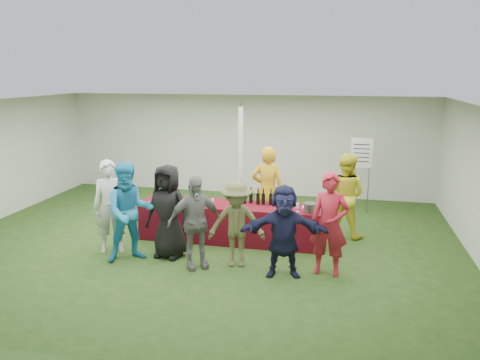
% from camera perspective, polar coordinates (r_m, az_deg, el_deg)
% --- Properties ---
extents(ground, '(60.00, 60.00, 0.00)m').
position_cam_1_polar(ground, '(9.37, -4.52, -7.61)').
color(ground, '#284719').
rests_on(ground, ground).
extents(tent, '(10.00, 10.00, 10.00)m').
position_cam_1_polar(tent, '(9.99, 0.09, 1.81)').
color(tent, white).
rests_on(tent, ground).
extents(serving_table, '(3.60, 0.80, 0.75)m').
position_cam_1_polar(serving_table, '(9.35, -1.20, -5.17)').
color(serving_table, '#61080D').
rests_on(serving_table, ground).
extents(wine_bottles, '(0.74, 0.14, 0.32)m').
position_cam_1_polar(wine_bottles, '(9.23, 2.57, -2.22)').
color(wine_bottles, black).
rests_on(wine_bottles, serving_table).
extents(wine_glasses, '(2.76, 0.11, 0.16)m').
position_cam_1_polar(wine_glasses, '(9.08, -4.02, -2.56)').
color(wine_glasses, silver).
rests_on(wine_glasses, serving_table).
extents(water_bottle, '(0.07, 0.07, 0.23)m').
position_cam_1_polar(water_bottle, '(9.30, -1.30, -2.20)').
color(water_bottle, silver).
rests_on(water_bottle, serving_table).
extents(bar_towel, '(0.25, 0.18, 0.03)m').
position_cam_1_polar(bar_towel, '(9.06, 8.40, -3.34)').
color(bar_towel, white).
rests_on(bar_towel, serving_table).
extents(dump_bucket, '(0.25, 0.25, 0.18)m').
position_cam_1_polar(dump_bucket, '(8.78, 8.55, -3.37)').
color(dump_bucket, slate).
rests_on(dump_bucket, serving_table).
extents(wine_list_sign, '(0.50, 0.03, 1.80)m').
position_cam_1_polar(wine_list_sign, '(11.31, 14.55, 2.54)').
color(wine_list_sign, slate).
rests_on(wine_list_sign, ground).
extents(staff_pourer, '(0.68, 0.45, 1.84)m').
position_cam_1_polar(staff_pourer, '(9.60, 3.38, -1.31)').
color(staff_pourer, gold).
rests_on(staff_pourer, ground).
extents(staff_back, '(1.00, 0.89, 1.72)m').
position_cam_1_polar(staff_back, '(9.70, 12.67, -1.82)').
color(staff_back, yellow).
rests_on(staff_back, ground).
extents(customer_0, '(0.75, 0.64, 1.74)m').
position_cam_1_polar(customer_0, '(8.97, -15.49, -3.14)').
color(customer_0, silver).
rests_on(customer_0, ground).
extents(customer_1, '(1.10, 1.04, 1.79)m').
position_cam_1_polar(customer_1, '(8.48, -13.28, -3.79)').
color(customer_1, '#2289BD').
rests_on(customer_1, ground).
extents(customer_2, '(0.91, 0.67, 1.71)m').
position_cam_1_polar(customer_2, '(8.52, -8.77, -3.78)').
color(customer_2, black).
rests_on(customer_2, ground).
extents(customer_3, '(1.01, 0.85, 1.62)m').
position_cam_1_polar(customer_3, '(7.99, -5.52, -5.16)').
color(customer_3, slate).
rests_on(customer_3, ground).
extents(customer_4, '(1.06, 0.72, 1.52)m').
position_cam_1_polar(customer_4, '(8.04, -0.42, -5.38)').
color(customer_4, brown).
rests_on(customer_4, ground).
extents(customer_5, '(1.48, 0.69, 1.54)m').
position_cam_1_polar(customer_5, '(7.70, 5.37, -6.21)').
color(customer_5, '#181A3A').
rests_on(customer_5, ground).
extents(customer_6, '(0.68, 0.48, 1.73)m').
position_cam_1_polar(customer_6, '(7.82, 10.84, -5.33)').
color(customer_6, maroon).
rests_on(customer_6, ground).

